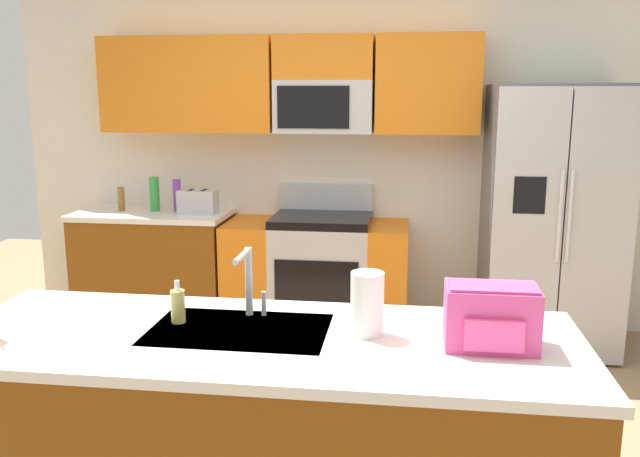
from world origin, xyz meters
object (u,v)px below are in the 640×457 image
object	(u,v)px
paper_towel_roll	(367,304)
backpack	(491,315)
bottle_purple	(177,195)
soap_dispenser	(178,306)
range_oven	(317,275)
refrigerator	(551,219)
toaster	(198,202)
bottle_green	(155,194)
sink_faucet	(248,277)
pepper_mill	(121,199)

from	to	relation	value
paper_towel_roll	backpack	world-z (taller)	paper_towel_roll
bottle_purple	soap_dispenser	bearing A→B (deg)	-70.20
bottle_purple	soap_dispenser	distance (m)	2.56
range_oven	refrigerator	world-z (taller)	refrigerator
toaster	bottle_green	distance (m)	0.38
bottle_purple	sink_faucet	bearing A→B (deg)	-63.97
paper_towel_roll	pepper_mill	bearing A→B (deg)	130.38
soap_dispenser	paper_towel_roll	world-z (taller)	paper_towel_roll
range_oven	sink_faucet	bearing A→B (deg)	-88.92
bottle_purple	backpack	distance (m)	3.24
toaster	soap_dispenser	world-z (taller)	toaster
range_oven	refrigerator	distance (m)	1.73
range_oven	backpack	size ratio (longest dim) A/B	4.25
pepper_mill	bottle_green	distance (m)	0.27
toaster	paper_towel_roll	size ratio (longest dim) A/B	1.17
bottle_green	backpack	distance (m)	3.34
bottle_green	bottle_purple	bearing A→B (deg)	4.32
paper_towel_roll	backpack	bearing A→B (deg)	-8.17
soap_dispenser	paper_towel_roll	distance (m)	0.75
range_oven	sink_faucet	size ratio (longest dim) A/B	4.82
pepper_mill	backpack	bearing A→B (deg)	-44.80
range_oven	backpack	world-z (taller)	backpack
toaster	backpack	distance (m)	3.05
pepper_mill	toaster	bearing A→B (deg)	-4.56
soap_dispenser	backpack	world-z (taller)	backpack
sink_faucet	paper_towel_roll	size ratio (longest dim) A/B	1.17
toaster	refrigerator	bearing A→B (deg)	-0.44
toaster	paper_towel_roll	world-z (taller)	paper_towel_roll
toaster	bottle_green	size ratio (longest dim) A/B	1.07
bottle_green	paper_towel_roll	distance (m)	3.01
paper_towel_roll	refrigerator	bearing A→B (deg)	63.99
bottle_green	soap_dispenser	bearing A→B (deg)	-66.50
soap_dispenser	backpack	size ratio (longest dim) A/B	0.53
refrigerator	paper_towel_roll	world-z (taller)	refrigerator
backpack	range_oven	bearing A→B (deg)	111.35
range_oven	bottle_green	xyz separation A→B (m)	(-1.26, 0.02, 0.59)
soap_dispenser	bottle_green	bearing A→B (deg)	113.50
refrigerator	paper_towel_roll	size ratio (longest dim) A/B	7.71
refrigerator	toaster	xyz separation A→B (m)	(-2.56, 0.02, 0.07)
bottle_purple	soap_dispenser	size ratio (longest dim) A/B	1.45
paper_towel_roll	bottle_purple	bearing A→B (deg)	123.40
paper_towel_roll	range_oven	bearing A→B (deg)	102.30
toaster	pepper_mill	xyz separation A→B (m)	(-0.63, 0.05, 0.00)
bottle_green	sink_faucet	xyz separation A→B (m)	(1.30, -2.29, 0.04)
refrigerator	bottle_purple	world-z (taller)	refrigerator
range_oven	bottle_purple	bearing A→B (deg)	178.20
refrigerator	paper_towel_roll	distance (m)	2.60
pepper_mill	sink_faucet	xyz separation A→B (m)	(1.56, -2.27, 0.08)
pepper_mill	bottle_green	xyz separation A→B (m)	(0.26, 0.02, 0.04)
toaster	bottle_purple	size ratio (longest dim) A/B	1.14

